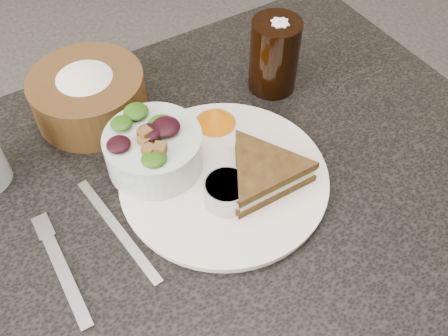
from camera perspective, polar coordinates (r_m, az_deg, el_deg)
name	(u,v)px	position (r m, az deg, el deg)	size (l,w,h in m)	color
dining_table	(202,311)	(1.03, -2.56, -16.01)	(1.00, 0.70, 0.75)	black
dinner_plate	(224,179)	(0.71, 0.00, -1.21)	(0.29, 0.29, 0.01)	white
sandwich	(264,173)	(0.69, 4.57, -0.55)	(0.15, 0.15, 0.04)	#503918
salad_bowl	(153,145)	(0.70, -8.09, 2.60)	(0.14, 0.14, 0.08)	#B4C4BD
dressing_ramekin	(227,192)	(0.67, 0.32, -2.80)	(0.06, 0.06, 0.04)	#AFAFAF
orange_wedge	(215,116)	(0.77, -1.01, 5.92)	(0.07, 0.07, 0.03)	orange
fork	(64,274)	(0.66, -17.80, -11.49)	(0.02, 0.16, 0.00)	#979BA2
knife	(118,230)	(0.68, -12.05, -6.90)	(0.01, 0.20, 0.00)	#B7B8B9
bread_basket	(87,89)	(0.80, -15.34, 8.65)	(0.18, 0.18, 0.10)	brown
cola_glass	(274,53)	(0.82, 5.79, 12.98)	(0.08, 0.08, 0.14)	black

